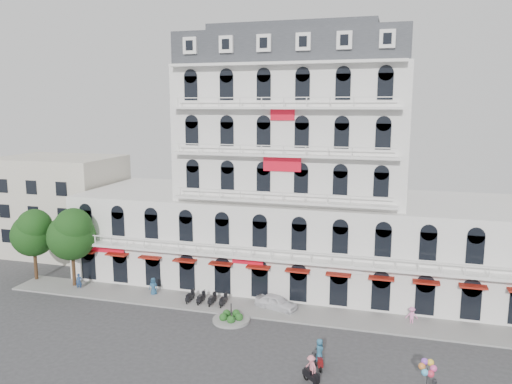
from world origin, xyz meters
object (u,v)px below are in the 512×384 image
object	(u,v)px
rider_center	(311,369)
rider_east	(319,353)
parked_car	(276,302)
balloon_vendor	(431,379)

from	to	relation	value
rider_center	rider_east	bearing A→B (deg)	127.87
parked_car	rider_east	distance (m)	10.53
rider_east	balloon_vendor	bearing A→B (deg)	-121.09
parked_car	rider_center	xyz separation A→B (m)	(5.08, -11.30, 0.38)
rider_east	rider_center	bearing A→B (deg)	157.60
rider_center	balloon_vendor	bearing A→B (deg)	46.16
parked_car	balloon_vendor	size ratio (longest dim) A/B	1.62
parked_car	rider_center	size ratio (longest dim) A/B	1.95
rider_center	balloon_vendor	distance (m)	7.50
parked_car	rider_east	bearing A→B (deg)	-134.12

